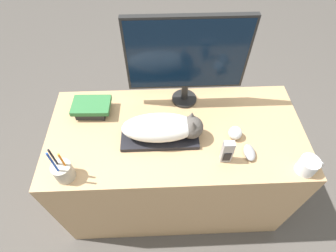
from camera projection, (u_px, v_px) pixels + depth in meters
The scene contains 11 objects.
ground_plane at pixel (176, 235), 1.78m from camera, with size 12.00×12.00×0.00m, color #4C4742.
desk at pixel (175, 166), 1.68m from camera, with size 1.36×0.64×0.76m.
keyboard at pixel (160, 137), 1.34m from camera, with size 0.39×0.16×0.02m.
cat at pixel (165, 127), 1.28m from camera, with size 0.40×0.16×0.14m.
monitor at pixel (187, 57), 1.28m from camera, with size 0.61×0.14×0.52m.
computer_mouse at pixel (249, 152), 1.28m from camera, with size 0.06×0.10×0.03m.
coffee_mug at pixel (308, 166), 1.20m from camera, with size 0.12×0.09×0.08m.
pen_cup at pixel (63, 171), 1.18m from camera, with size 0.09×0.09×0.23m.
baseball at pixel (235, 133), 1.33m from camera, with size 0.07×0.07×0.07m.
phone at pixel (227, 152), 1.22m from camera, with size 0.05×0.03×0.14m.
book_stack at pixel (92, 107), 1.43m from camera, with size 0.21×0.14×0.07m.
Camera 1 is at (-0.08, -0.51, 1.86)m, focal length 28.00 mm.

